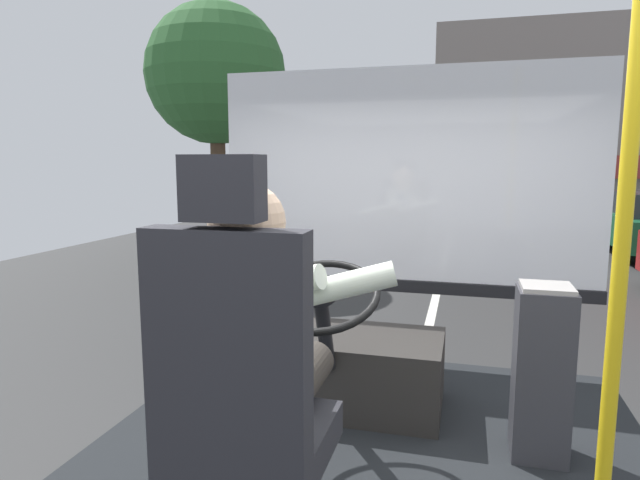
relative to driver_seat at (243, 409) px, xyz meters
The scene contains 10 objects.
ground 9.43m from the driver_seat, 88.52° to the left, with size 18.00×44.00×0.06m.
driver_seat is the anchor object (origin of this frame).
bus_driver 0.23m from the driver_seat, 90.00° to the left, with size 0.85×0.62×0.78m.
steering_console 1.38m from the driver_seat, 90.00° to the left, with size 1.10×1.00×0.86m.
handrail_pole 1.19m from the driver_seat, ahead, with size 0.04×0.04×2.24m.
fare_box 1.47m from the driver_seat, 46.87° to the left, with size 0.24×0.24×0.80m.
windshield_panel 2.21m from the driver_seat, 83.62° to the left, with size 2.50×0.08×1.48m.
street_tree 9.30m from the driver_seat, 116.11° to the left, with size 2.60×2.60×4.99m.
parked_car_black 17.58m from the driver_seat, 74.86° to the left, with size 1.84×4.22×1.44m.
parked_car_silver 23.32m from the driver_seat, 78.85° to the left, with size 1.89×3.84×1.42m.
Camera 1 is at (0.39, -1.98, 2.07)m, focal length 30.29 mm.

